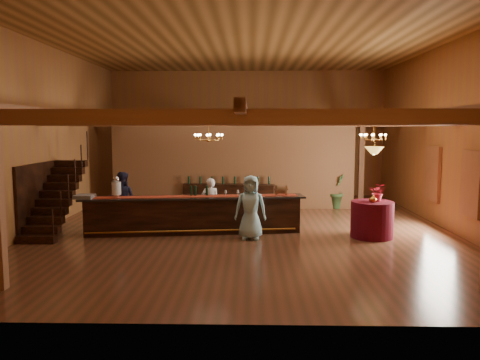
{
  "coord_description": "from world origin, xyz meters",
  "views": [
    {
      "loc": [
        0.16,
        -13.87,
        3.0
      ],
      "look_at": [
        -0.16,
        0.35,
        1.42
      ],
      "focal_mm": 35.0,
      "sensor_mm": 36.0,
      "label": 1
    }
  ],
  "objects_px": {
    "beverage_dispenser": "(116,187)",
    "staff_second": "(122,200)",
    "bartender": "(210,203)",
    "floor_plant": "(338,191)",
    "pendant_lamp": "(374,150)",
    "guest": "(251,207)",
    "raffle_drum": "(281,189)",
    "tasting_bar": "(194,215)",
    "chandelier_left": "(209,137)",
    "chandelier_right": "(373,137)",
    "backbar_shelf": "(229,197)",
    "round_table": "(372,219)"
  },
  "relations": [
    {
      "from": "beverage_dispenser",
      "to": "floor_plant",
      "type": "xyz_separation_m",
      "value": [
        7.05,
        4.51,
        -0.69
      ]
    },
    {
      "from": "tasting_bar",
      "to": "staff_second",
      "type": "bearing_deg",
      "value": 155.38
    },
    {
      "from": "round_table",
      "to": "chandelier_right",
      "type": "distance_m",
      "value": 2.87
    },
    {
      "from": "backbar_shelf",
      "to": "pendant_lamp",
      "type": "relative_size",
      "value": 3.75
    },
    {
      "from": "chandelier_right",
      "to": "staff_second",
      "type": "distance_m",
      "value": 7.89
    },
    {
      "from": "beverage_dispenser",
      "to": "raffle_drum",
      "type": "relative_size",
      "value": 1.76
    },
    {
      "from": "round_table",
      "to": "chandelier_right",
      "type": "bearing_deg",
      "value": 76.8
    },
    {
      "from": "raffle_drum",
      "to": "chandelier_left",
      "type": "xyz_separation_m",
      "value": [
        -2.08,
        -0.08,
        1.52
      ]
    },
    {
      "from": "chandelier_right",
      "to": "bartender",
      "type": "bearing_deg",
      "value": -173.85
    },
    {
      "from": "round_table",
      "to": "chandelier_left",
      "type": "distance_m",
      "value": 5.11
    },
    {
      "from": "chandelier_left",
      "to": "chandelier_right",
      "type": "height_order",
      "value": "same"
    },
    {
      "from": "tasting_bar",
      "to": "chandelier_left",
      "type": "height_order",
      "value": "chandelier_left"
    },
    {
      "from": "backbar_shelf",
      "to": "floor_plant",
      "type": "xyz_separation_m",
      "value": [
        4.08,
        0.36,
        0.18
      ]
    },
    {
      "from": "chandelier_right",
      "to": "backbar_shelf",
      "type": "bearing_deg",
      "value": 150.02
    },
    {
      "from": "chandelier_left",
      "to": "beverage_dispenser",
      "type": "bearing_deg",
      "value": -171.34
    },
    {
      "from": "raffle_drum",
      "to": "floor_plant",
      "type": "height_order",
      "value": "raffle_drum"
    },
    {
      "from": "backbar_shelf",
      "to": "pendant_lamp",
      "type": "xyz_separation_m",
      "value": [
        4.14,
        -4.36,
        1.93
      ]
    },
    {
      "from": "tasting_bar",
      "to": "chandelier_right",
      "type": "height_order",
      "value": "chandelier_right"
    },
    {
      "from": "floor_plant",
      "to": "bartender",
      "type": "bearing_deg",
      "value": -141.98
    },
    {
      "from": "backbar_shelf",
      "to": "chandelier_left",
      "type": "xyz_separation_m",
      "value": [
        -0.4,
        -3.76,
        2.28
      ]
    },
    {
      "from": "backbar_shelf",
      "to": "guest",
      "type": "distance_m",
      "value": 4.73
    },
    {
      "from": "beverage_dispenser",
      "to": "guest",
      "type": "distance_m",
      "value": 3.83
    },
    {
      "from": "chandelier_right",
      "to": "bartender",
      "type": "height_order",
      "value": "chandelier_right"
    },
    {
      "from": "tasting_bar",
      "to": "beverage_dispenser",
      "type": "height_order",
      "value": "beverage_dispenser"
    },
    {
      "from": "bartender",
      "to": "floor_plant",
      "type": "bearing_deg",
      "value": -151.56
    },
    {
      "from": "chandelier_left",
      "to": "chandelier_right",
      "type": "bearing_deg",
      "value": 12.93
    },
    {
      "from": "round_table",
      "to": "floor_plant",
      "type": "xyz_separation_m",
      "value": [
        -0.07,
        4.72,
        0.15
      ]
    },
    {
      "from": "beverage_dispenser",
      "to": "chandelier_right",
      "type": "relative_size",
      "value": 0.75
    },
    {
      "from": "pendant_lamp",
      "to": "staff_second",
      "type": "bearing_deg",
      "value": 171.05
    },
    {
      "from": "round_table",
      "to": "chandelier_left",
      "type": "xyz_separation_m",
      "value": [
        -4.54,
        0.6,
        2.25
      ]
    },
    {
      "from": "beverage_dispenser",
      "to": "chandelier_right",
      "type": "xyz_separation_m",
      "value": [
        7.53,
        1.53,
        1.39
      ]
    },
    {
      "from": "tasting_bar",
      "to": "raffle_drum",
      "type": "height_order",
      "value": "raffle_drum"
    },
    {
      "from": "chandelier_left",
      "to": "staff_second",
      "type": "height_order",
      "value": "chandelier_left"
    },
    {
      "from": "raffle_drum",
      "to": "backbar_shelf",
      "type": "xyz_separation_m",
      "value": [
        -1.68,
        3.68,
        -0.76
      ]
    },
    {
      "from": "backbar_shelf",
      "to": "tasting_bar",
      "type": "bearing_deg",
      "value": -92.26
    },
    {
      "from": "pendant_lamp",
      "to": "floor_plant",
      "type": "bearing_deg",
      "value": 90.79
    },
    {
      "from": "beverage_dispenser",
      "to": "staff_second",
      "type": "relative_size",
      "value": 0.35
    },
    {
      "from": "beverage_dispenser",
      "to": "bartender",
      "type": "relative_size",
      "value": 0.4
    },
    {
      "from": "pendant_lamp",
      "to": "guest",
      "type": "bearing_deg",
      "value": -175.24
    },
    {
      "from": "tasting_bar",
      "to": "chandelier_left",
      "type": "bearing_deg",
      "value": 16.04
    },
    {
      "from": "beverage_dispenser",
      "to": "raffle_drum",
      "type": "bearing_deg",
      "value": 5.76
    },
    {
      "from": "beverage_dispenser",
      "to": "staff_second",
      "type": "distance_m",
      "value": 1.06
    },
    {
      "from": "raffle_drum",
      "to": "bartender",
      "type": "distance_m",
      "value": 2.22
    },
    {
      "from": "backbar_shelf",
      "to": "guest",
      "type": "height_order",
      "value": "guest"
    },
    {
      "from": "raffle_drum",
      "to": "floor_plant",
      "type": "bearing_deg",
      "value": 59.33
    },
    {
      "from": "staff_second",
      "to": "raffle_drum",
      "type": "bearing_deg",
      "value": -176.28
    },
    {
      "from": "bartender",
      "to": "backbar_shelf",
      "type": "bearing_deg",
      "value": -107.12
    },
    {
      "from": "pendant_lamp",
      "to": "guest",
      "type": "relative_size",
      "value": 0.52
    },
    {
      "from": "chandelier_right",
      "to": "staff_second",
      "type": "height_order",
      "value": "chandelier_right"
    },
    {
      "from": "beverage_dispenser",
      "to": "chandelier_right",
      "type": "height_order",
      "value": "chandelier_right"
    }
  ]
}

